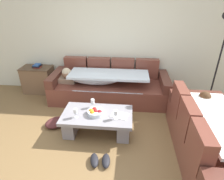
# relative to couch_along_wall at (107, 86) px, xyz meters

# --- Properties ---
(ground_plane) EXTENTS (14.00, 14.00, 0.00)m
(ground_plane) POSITION_rel_couch_along_wall_xyz_m (-0.01, -1.63, -0.33)
(ground_plane) COLOR brown
(back_wall) EXTENTS (9.00, 0.10, 2.70)m
(back_wall) POSITION_rel_couch_along_wall_xyz_m (-0.01, 0.52, 1.02)
(back_wall) COLOR silver
(back_wall) RESTS_ON ground_plane
(couch_along_wall) EXTENTS (2.60, 0.92, 0.88)m
(couch_along_wall) POSITION_rel_couch_along_wall_xyz_m (0.00, 0.00, 0.00)
(couch_along_wall) COLOR brown
(couch_along_wall) RESTS_ON ground_plane
(couch_near_window) EXTENTS (0.92, 1.98, 0.88)m
(couch_near_window) POSITION_rel_couch_along_wall_xyz_m (1.70, -1.56, 0.01)
(couch_near_window) COLOR brown
(couch_near_window) RESTS_ON ground_plane
(coffee_table) EXTENTS (1.20, 0.68, 0.38)m
(coffee_table) POSITION_rel_couch_along_wall_xyz_m (-0.03, -1.19, -0.09)
(coffee_table) COLOR gray
(coffee_table) RESTS_ON ground_plane
(fruit_bowl) EXTENTS (0.28, 0.28, 0.10)m
(fruit_bowl) POSITION_rel_couch_along_wall_xyz_m (-0.06, -1.20, 0.10)
(fruit_bowl) COLOR silver
(fruit_bowl) RESTS_ON coffee_table
(wine_glass_near_left) EXTENTS (0.07, 0.07, 0.17)m
(wine_glass_near_left) POSITION_rel_couch_along_wall_xyz_m (-0.36, -1.33, 0.17)
(wine_glass_near_left) COLOR silver
(wine_glass_near_left) RESTS_ON coffee_table
(wine_glass_near_right) EXTENTS (0.07, 0.07, 0.17)m
(wine_glass_near_right) POSITION_rel_couch_along_wall_xyz_m (0.30, -1.31, 0.17)
(wine_glass_near_right) COLOR silver
(wine_glass_near_right) RESTS_ON coffee_table
(wine_glass_far_back) EXTENTS (0.07, 0.07, 0.17)m
(wine_glass_far_back) POSITION_rel_couch_along_wall_xyz_m (-0.14, -0.99, 0.17)
(wine_glass_far_back) COLOR silver
(wine_glass_far_back) RESTS_ON coffee_table
(open_magazine) EXTENTS (0.33, 0.28, 0.01)m
(open_magazine) POSITION_rel_couch_along_wall_xyz_m (0.35, -1.20, 0.06)
(open_magazine) COLOR white
(open_magazine) RESTS_ON coffee_table
(side_cabinet) EXTENTS (0.72, 0.44, 0.64)m
(side_cabinet) POSITION_rel_couch_along_wall_xyz_m (-1.73, 0.22, -0.01)
(side_cabinet) COLOR brown
(side_cabinet) RESTS_ON ground_plane
(book_stack_on_cabinet) EXTENTS (0.18, 0.21, 0.07)m
(book_stack_on_cabinet) POSITION_rel_couch_along_wall_xyz_m (-1.70, 0.23, 0.35)
(book_stack_on_cabinet) COLOR red
(book_stack_on_cabinet) RESTS_ON side_cabinet
(floor_lamp) EXTENTS (0.33, 0.31, 1.95)m
(floor_lamp) POSITION_rel_couch_along_wall_xyz_m (2.17, -0.15, 0.79)
(floor_lamp) COLOR black
(floor_lamp) RESTS_ON ground_plane
(pair_of_shoes) EXTENTS (0.33, 0.29, 0.09)m
(pair_of_shoes) POSITION_rel_couch_along_wall_xyz_m (0.12, -1.89, -0.28)
(pair_of_shoes) COLOR black
(pair_of_shoes) RESTS_ON ground_plane
(crumpled_garment) EXTENTS (0.51, 0.51, 0.12)m
(crumpled_garment) POSITION_rel_couch_along_wall_xyz_m (-0.85, -1.08, -0.27)
(crumpled_garment) COLOR #4C2323
(crumpled_garment) RESTS_ON ground_plane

